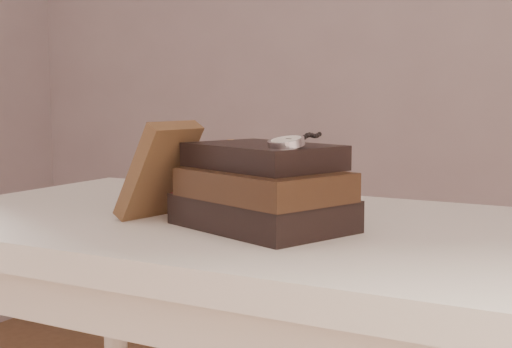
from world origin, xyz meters
The scene contains 5 objects.
table centered at (0.00, 0.35, 0.66)m, with size 1.00×0.60×0.75m.
book_stack centered at (0.08, 0.29, 0.80)m, with size 0.27×0.24×0.12m.
journal centered at (-0.09, 0.27, 0.82)m, with size 0.02×0.10×0.16m, color #3C2617.
pocket_watch centered at (0.13, 0.26, 0.87)m, with size 0.06×0.15×0.02m.
eyeglasses centered at (0.03, 0.39, 0.82)m, with size 0.13×0.14×0.05m.
Camera 1 is at (0.54, -0.57, 0.94)m, focal length 50.12 mm.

